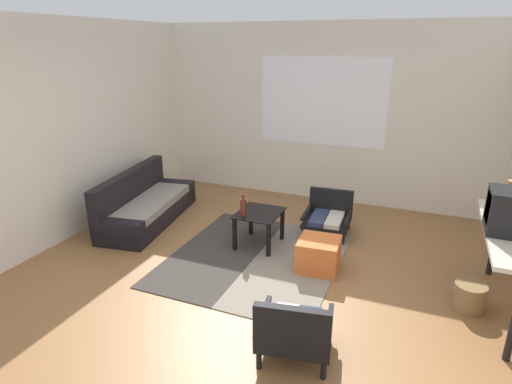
% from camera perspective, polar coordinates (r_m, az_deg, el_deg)
% --- Properties ---
extents(ground_plane, '(7.80, 7.80, 0.00)m').
position_cam_1_polar(ground_plane, '(4.44, -1.89, -13.26)').
color(ground_plane, olive).
extents(far_wall_with_window, '(5.60, 0.13, 2.70)m').
position_cam_1_polar(far_wall_with_window, '(6.72, 8.90, 10.27)').
color(far_wall_with_window, silver).
rests_on(far_wall_with_window, ground).
extents(side_wall_left, '(0.12, 6.60, 2.70)m').
position_cam_1_polar(side_wall_left, '(5.71, -26.05, 6.89)').
color(side_wall_left, silver).
rests_on(side_wall_left, ground).
extents(area_rug, '(1.90, 2.19, 0.01)m').
position_cam_1_polar(area_rug, '(5.06, -0.11, -8.82)').
color(area_rug, '#38332D').
rests_on(area_rug, ground).
extents(couch, '(0.94, 1.90, 0.72)m').
position_cam_1_polar(couch, '(6.18, -14.67, -1.81)').
color(couch, black).
rests_on(couch, ground).
extents(coffee_table, '(0.52, 0.58, 0.44)m').
position_cam_1_polar(coffee_table, '(5.22, 0.42, -3.67)').
color(coffee_table, black).
rests_on(coffee_table, ground).
extents(armchair_by_window, '(0.62, 0.63, 0.54)m').
position_cam_1_polar(armchair_by_window, '(5.71, 9.67, -2.99)').
color(armchair_by_window, black).
rests_on(armchair_by_window, ground).
extents(armchair_striped_foreground, '(0.67, 0.66, 0.59)m').
position_cam_1_polar(armchair_striped_foreground, '(3.51, 5.17, -17.98)').
color(armchair_striped_foreground, black).
rests_on(armchair_striped_foreground, ground).
extents(ottoman_orange, '(0.47, 0.47, 0.36)m').
position_cam_1_polar(ottoman_orange, '(4.81, 8.41, -8.30)').
color(ottoman_orange, '#D1662D').
rests_on(ottoman_orange, ground).
extents(console_shelf, '(0.46, 1.57, 0.82)m').
position_cam_1_polar(console_shelf, '(4.45, 31.05, -5.51)').
color(console_shelf, beige).
rests_on(console_shelf, ground).
extents(clay_vase, '(0.24, 0.24, 0.35)m').
position_cam_1_polar(clay_vase, '(4.73, 30.92, -1.26)').
color(clay_vase, '#A87047').
rests_on(clay_vase, console_shelf).
extents(glass_bottle, '(0.07, 0.07, 0.27)m').
position_cam_1_polar(glass_bottle, '(5.05, -1.70, -2.02)').
color(glass_bottle, '#5B2319').
rests_on(glass_bottle, coffee_table).
extents(wicker_basket, '(0.29, 0.29, 0.27)m').
position_cam_1_polar(wicker_basket, '(4.59, 26.71, -12.46)').
color(wicker_basket, olive).
rests_on(wicker_basket, ground).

